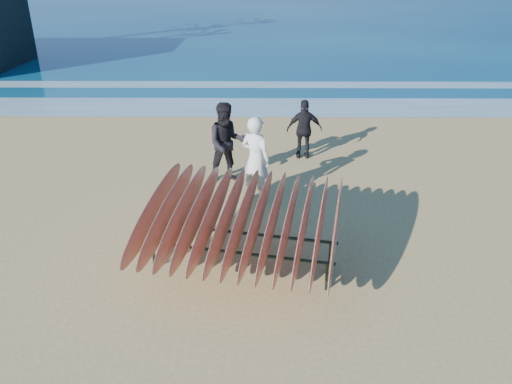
# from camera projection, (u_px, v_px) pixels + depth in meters

# --- Properties ---
(ground) EXTENTS (120.00, 120.00, 0.00)m
(ground) POSITION_uv_depth(u_px,v_px,m) (256.00, 259.00, 8.89)
(ground) COLOR tan
(ground) RESTS_ON ground
(ocean) EXTENTS (160.00, 160.00, 0.00)m
(ocean) POSITION_uv_depth(u_px,v_px,m) (260.00, 3.00, 58.65)
(ocean) COLOR navy
(ocean) RESTS_ON ground
(foam_near) EXTENTS (160.00, 160.00, 0.00)m
(foam_near) POSITION_uv_depth(u_px,v_px,m) (258.00, 107.00, 17.93)
(foam_near) COLOR white
(foam_near) RESTS_ON ground
(foam_far) EXTENTS (160.00, 160.00, 0.00)m
(foam_far) POSITION_uv_depth(u_px,v_px,m) (258.00, 85.00, 21.10)
(foam_far) COLOR white
(foam_far) RESTS_ON ground
(surfboard_rack) EXTENTS (3.69, 3.45, 1.53)m
(surfboard_rack) POSITION_uv_depth(u_px,v_px,m) (242.00, 220.00, 8.25)
(surfboard_rack) COLOR black
(surfboard_rack) RESTS_ON ground
(person_white) EXTENTS (0.83, 0.77, 1.91)m
(person_white) POSITION_uv_depth(u_px,v_px,m) (256.00, 160.00, 10.67)
(person_white) COLOR silver
(person_white) RESTS_ON ground
(person_dark_a) EXTENTS (1.07, 0.92, 1.92)m
(person_dark_a) POSITION_uv_depth(u_px,v_px,m) (227.00, 143.00, 11.60)
(person_dark_a) COLOR black
(person_dark_a) RESTS_ON ground
(person_dark_b) EXTENTS (0.93, 0.40, 1.58)m
(person_dark_b) POSITION_uv_depth(u_px,v_px,m) (304.00, 129.00, 13.08)
(person_dark_b) COLOR black
(person_dark_b) RESTS_ON ground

